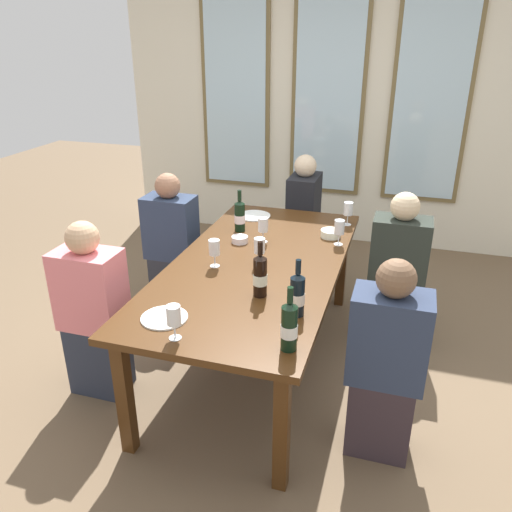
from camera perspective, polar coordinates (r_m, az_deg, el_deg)
ground_plane at (r=3.57m, az=0.08°, el=-11.56°), size 12.00×12.00×0.00m
back_wall_with_windows at (r=5.30m, az=8.08°, el=17.01°), size 4.22×0.10×2.90m
dining_table at (r=3.23m, az=0.08°, el=-1.85°), size 1.02×2.11×0.74m
white_plate_0 at (r=3.99m, az=-0.22°, el=4.50°), size 0.25×0.25×0.01m
white_plate_1 at (r=2.64m, az=-10.16°, el=-6.78°), size 0.24×0.24×0.01m
wine_bottle_0 at (r=2.31m, az=3.72°, el=-7.77°), size 0.08×0.08×0.32m
wine_bottle_1 at (r=2.58m, az=4.61°, el=-4.28°), size 0.08×0.08×0.31m
wine_bottle_2 at (r=3.66m, az=-1.82°, el=4.49°), size 0.08×0.08×0.30m
wine_bottle_3 at (r=2.76m, az=0.46°, el=-2.16°), size 0.08×0.08×0.32m
tasting_bowl_0 at (r=3.49m, az=-1.81°, el=1.86°), size 0.11×0.11×0.04m
tasting_bowl_1 at (r=3.62m, az=8.31°, el=2.49°), size 0.14×0.14×0.05m
wine_glass_0 at (r=2.41m, az=-9.14°, el=-6.69°), size 0.07×0.07×0.17m
wine_glass_1 at (r=3.46m, az=9.25°, el=3.07°), size 0.07×0.07×0.17m
wine_glass_2 at (r=3.46m, az=0.79°, el=3.43°), size 0.07×0.07×0.17m
wine_glass_3 at (r=3.11m, az=-4.66°, el=0.82°), size 0.07×0.07×0.17m
wine_glass_4 at (r=3.83m, az=10.23°, el=5.14°), size 0.07×0.07×0.17m
wine_glass_5 at (r=3.12m, az=0.39°, el=1.00°), size 0.07×0.07×0.17m
seated_person_0 at (r=3.20m, az=-17.61°, el=-6.19°), size 0.38×0.24×1.11m
seated_person_1 at (r=2.71m, az=14.20°, el=-11.74°), size 0.38×0.24×1.11m
seated_person_2 at (r=4.02m, az=-9.33°, el=0.99°), size 0.38×0.24×1.11m
seated_person_3 at (r=3.66m, az=15.40°, el=-1.94°), size 0.38×0.24×1.11m
seated_person_4 at (r=4.54m, az=5.28°, el=3.96°), size 0.24×0.38×1.11m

